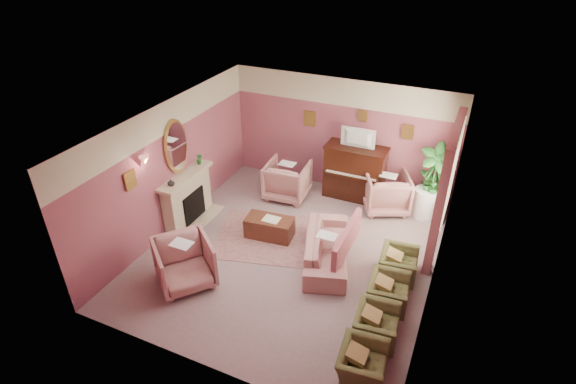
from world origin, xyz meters
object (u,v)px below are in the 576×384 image
at_px(floral_armchair_front, 184,261).
at_px(olive_chair_d, 399,260).
at_px(television, 357,137).
at_px(floral_armchair_right, 387,190).
at_px(olive_chair_a, 363,360).
at_px(floral_armchair_left, 287,178).
at_px(coffee_table, 270,228).
at_px(piano, 355,173).
at_px(olive_chair_b, 377,321).
at_px(sofa, 327,243).
at_px(side_table, 424,203).
at_px(olive_chair_c, 389,288).

distance_m(floral_armchair_front, olive_chair_d, 3.99).
distance_m(television, olive_chair_d, 3.13).
distance_m(floral_armchair_right, olive_chair_a, 4.69).
bearing_deg(floral_armchair_front, floral_armchair_left, 82.80).
height_order(coffee_table, floral_armchair_right, floral_armchair_right).
distance_m(piano, television, 0.95).
relative_size(piano, olive_chair_b, 1.78).
xyz_separation_m(sofa, side_table, (1.50, 2.36, -0.06)).
distance_m(sofa, olive_chair_a, 2.71).
relative_size(sofa, floral_armchair_right, 2.02).
bearing_deg(floral_armchair_front, coffee_table, 67.94).
bearing_deg(floral_armchair_front, television, 65.34).
xyz_separation_m(coffee_table, side_table, (2.87, 2.13, 0.12)).
height_order(piano, olive_chair_a, piano).
bearing_deg(floral_armchair_right, piano, 163.62).
bearing_deg(floral_armchair_right, olive_chair_b, -78.59).
distance_m(piano, olive_chair_d, 2.93).
xyz_separation_m(sofa, floral_armchair_front, (-2.15, -1.69, 0.09)).
height_order(television, side_table, television).
bearing_deg(piano, sofa, -85.04).
relative_size(sofa, olive_chair_d, 2.60).
bearing_deg(olive_chair_b, olive_chair_d, 90.00).
xyz_separation_m(piano, olive_chair_a, (1.62, -4.88, -0.31)).
relative_size(olive_chair_a, olive_chair_c, 1.00).
xyz_separation_m(floral_armchair_left, floral_armchair_front, (-0.45, -3.59, 0.00)).
bearing_deg(olive_chair_b, coffee_table, 147.85).
bearing_deg(floral_armchair_right, olive_chair_d, -70.47).
bearing_deg(sofa, floral_armchair_left, 131.83).
bearing_deg(floral_armchair_front, olive_chair_a, -10.06).
relative_size(television, olive_chair_a, 1.02).
bearing_deg(olive_chair_d, floral_armchair_left, 150.41).
bearing_deg(floral_armchair_left, side_table, 8.33).
bearing_deg(olive_chair_d, floral_armchair_front, -152.70).
bearing_deg(olive_chair_c, olive_chair_d, 90.00).
height_order(olive_chair_a, side_table, side_table).
bearing_deg(olive_chair_d, side_table, 87.42).
bearing_deg(coffee_table, sofa, -9.81).
xyz_separation_m(piano, olive_chair_d, (1.62, -2.42, -0.31)).
bearing_deg(olive_chair_a, sofa, 121.05).
relative_size(olive_chair_b, olive_chair_d, 1.00).
height_order(coffee_table, floral_armchair_left, floral_armchair_left).
relative_size(floral_armchair_left, floral_armchair_front, 1.00).
xyz_separation_m(sofa, floral_armchair_left, (-1.70, 1.89, 0.09)).
distance_m(floral_armchair_right, side_table, 0.88).
relative_size(television, side_table, 1.14).
bearing_deg(floral_armchair_right, coffee_table, -133.98).
height_order(coffee_table, olive_chair_c, olive_chair_c).
height_order(coffee_table, floral_armchair_front, floral_armchair_front).
bearing_deg(side_table, olive_chair_b, -91.49).
relative_size(television, floral_armchair_front, 0.79).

